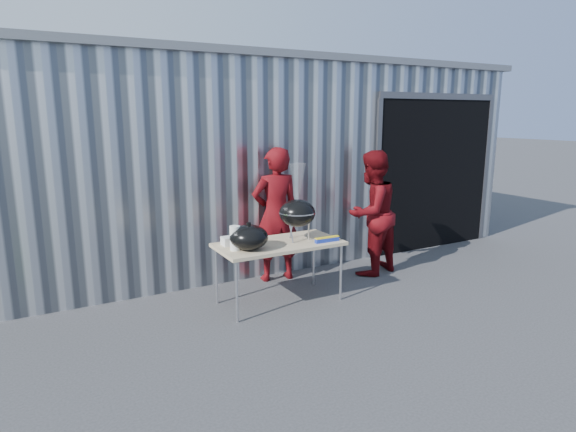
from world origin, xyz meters
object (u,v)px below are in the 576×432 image
folding_table (279,246)px  person_cook (276,215)px  person_bystander (371,213)px  kettle_grill (297,207)px

folding_table → person_cook: (0.35, 0.77, 0.21)m
folding_table → person_bystander: 1.70m
folding_table → person_cook: person_cook is taller
folding_table → person_cook: bearing=65.3°
kettle_grill → person_cook: 0.82m
folding_table → kettle_grill: (0.25, -0.01, 0.46)m
folding_table → person_bystander: person_bystander is taller
folding_table → kettle_grill: 0.52m
kettle_grill → person_cook: bearing=82.2°
folding_table → person_cook: size_ratio=0.82×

